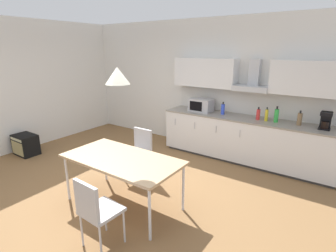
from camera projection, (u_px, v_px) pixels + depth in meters
The scene contains 18 objects.
ground_plane at pixel (117, 192), 4.22m from camera, with size 9.30×8.13×0.02m, color brown.
wall_back at pixel (201, 84), 5.98m from camera, with size 7.44×0.10×2.85m, color silver.
wall_left at pixel (7, 87), 5.52m from camera, with size 0.10×6.50×2.85m, color silver.
kitchen_counter at pixel (245, 139), 5.28m from camera, with size 3.43×0.69×0.90m.
backsplash_tile at pixel (253, 104), 5.34m from camera, with size 3.41×0.02×0.46m, color silver.
upper_wall_cabinets at pixel (253, 76), 5.05m from camera, with size 3.41×0.40×0.60m.
microwave at pixel (201, 105), 5.67m from camera, with size 0.48×0.35×0.28m.
coffee_maker at pixel (326, 120), 4.41m from camera, with size 0.18×0.19×0.30m.
bottle_yellow at pixel (266, 115), 4.91m from camera, with size 0.06×0.06×0.27m.
bottle_blue at pixel (223, 109), 5.41m from camera, with size 0.07×0.07×0.26m.
bottle_red at pixel (258, 114), 5.01m from camera, with size 0.07×0.07×0.25m.
bottle_green at pixel (276, 115), 4.82m from camera, with size 0.08×0.08×0.30m.
bottle_brown at pixel (300, 119), 4.65m from camera, with size 0.08×0.08×0.26m.
dining_table at pixel (122, 161), 3.68m from camera, with size 1.69×0.87×0.74m.
chair_near_right at pixel (95, 208), 2.88m from camera, with size 0.42×0.42×0.87m.
chair_far_left at pixel (140, 149), 4.58m from camera, with size 0.40×0.40×0.87m.
guitar_amp at pixel (26, 145), 5.65m from camera, with size 0.52×0.37×0.44m.
pendant_lamp at pixel (117, 76), 3.35m from camera, with size 0.32×0.32×0.22m, color silver.
Camera 1 is at (2.80, -2.61, 2.21)m, focal length 28.00 mm.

